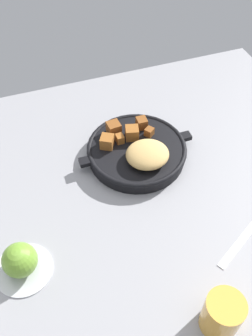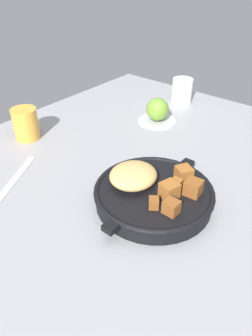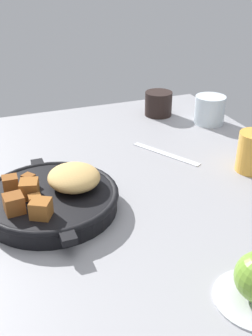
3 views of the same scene
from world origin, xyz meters
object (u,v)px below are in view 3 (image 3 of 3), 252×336
Objects in this scene: butter_knife at (165,154)px; coffee_mug_dark at (158,104)px; cast_iron_skillet at (53,197)px; water_glass_short at (210,110)px.

coffee_mug_dark is (-23.99, 9.23, 3.17)cm from butter_knife.
cast_iron_skillet is 31.79cm from butter_knife.
cast_iron_skillet is 3.55× the size of water_glass_short.
coffee_mug_dark is (-37.08, 38.10, 0.80)cm from cast_iron_skillet.
butter_knife is 2.20× the size of water_glass_short.
water_glass_short is (-26.49, 48.33, 1.20)cm from cast_iron_skillet.
cast_iron_skillet is 1.61× the size of butter_knife.
butter_knife is at bearing -21.05° from coffee_mug_dark.
water_glass_short reaches higher than butter_knife.
coffee_mug_dark is (-10.58, -10.23, -0.40)cm from water_glass_short.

